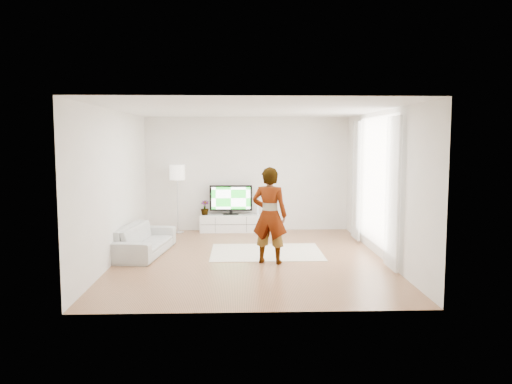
{
  "coord_description": "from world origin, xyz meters",
  "views": [
    {
      "loc": [
        -0.21,
        -9.32,
        2.25
      ],
      "look_at": [
        0.13,
        0.4,
        1.23
      ],
      "focal_mm": 35.0,
      "sensor_mm": 36.0,
      "label": 1
    }
  ],
  "objects_px": {
    "sofa": "(144,240)",
    "media_console": "(231,223)",
    "television": "(231,199)",
    "floor_lamp": "(177,175)",
    "player": "(270,215)",
    "rug": "(266,252)"
  },
  "relations": [
    {
      "from": "rug",
      "to": "sofa",
      "type": "height_order",
      "value": "sofa"
    },
    {
      "from": "television",
      "to": "floor_lamp",
      "type": "distance_m",
      "value": 1.42
    },
    {
      "from": "sofa",
      "to": "rug",
      "type": "bearing_deg",
      "value": -81.37
    },
    {
      "from": "media_console",
      "to": "television",
      "type": "relative_size",
      "value": 1.45
    },
    {
      "from": "television",
      "to": "sofa",
      "type": "bearing_deg",
      "value": -125.22
    },
    {
      "from": "sofa",
      "to": "television",
      "type": "bearing_deg",
      "value": -28.0
    },
    {
      "from": "rug",
      "to": "sofa",
      "type": "bearing_deg",
      "value": -178.59
    },
    {
      "from": "sofa",
      "to": "media_console",
      "type": "bearing_deg",
      "value": -28.32
    },
    {
      "from": "player",
      "to": "floor_lamp",
      "type": "height_order",
      "value": "player"
    },
    {
      "from": "rug",
      "to": "media_console",
      "type": "bearing_deg",
      "value": 107.91
    },
    {
      "from": "television",
      "to": "sofa",
      "type": "xyz_separation_m",
      "value": [
        -1.68,
        -2.37,
        -0.53
      ]
    },
    {
      "from": "player",
      "to": "sofa",
      "type": "distance_m",
      "value": 2.63
    },
    {
      "from": "media_console",
      "to": "player",
      "type": "relative_size",
      "value": 0.86
    },
    {
      "from": "player",
      "to": "floor_lamp",
      "type": "relative_size",
      "value": 1.07
    },
    {
      "from": "rug",
      "to": "player",
      "type": "height_order",
      "value": "player"
    },
    {
      "from": "rug",
      "to": "sofa",
      "type": "relative_size",
      "value": 1.12
    },
    {
      "from": "media_console",
      "to": "rug",
      "type": "relative_size",
      "value": 0.68
    },
    {
      "from": "rug",
      "to": "sofa",
      "type": "xyz_separation_m",
      "value": [
        -2.41,
        -0.06,
        0.28
      ]
    },
    {
      "from": "media_console",
      "to": "sofa",
      "type": "bearing_deg",
      "value": -125.53
    },
    {
      "from": "sofa",
      "to": "floor_lamp",
      "type": "xyz_separation_m",
      "value": [
        0.39,
        2.28,
        1.11
      ]
    },
    {
      "from": "television",
      "to": "floor_lamp",
      "type": "height_order",
      "value": "floor_lamp"
    },
    {
      "from": "media_console",
      "to": "sofa",
      "type": "xyz_separation_m",
      "value": [
        -1.68,
        -2.35,
        0.08
      ]
    }
  ]
}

